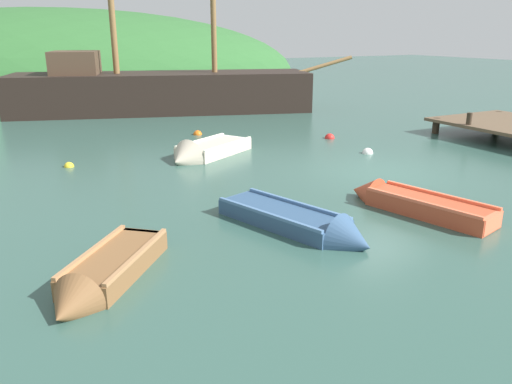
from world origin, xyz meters
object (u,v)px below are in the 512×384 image
at_px(sailing_ship, 161,97).
at_px(buoy_white, 368,153).
at_px(buoy_orange, 198,135).
at_px(buoy_red, 330,138).
at_px(buoy_yellow, 69,167).
at_px(rowboat_outer_right, 411,205).
at_px(rowboat_portside, 303,226).
at_px(rowboat_far, 104,277).
at_px(rowboat_center, 204,153).

bearing_deg(sailing_ship, buoy_white, -57.38).
distance_m(buoy_orange, buoy_white, 7.04).
distance_m(buoy_red, buoy_yellow, 9.71).
distance_m(rowboat_outer_right, rowboat_portside, 2.93).
bearing_deg(buoy_yellow, buoy_orange, 28.43).
xyz_separation_m(rowboat_outer_right, buoy_white, (2.89, 5.02, -0.14)).
bearing_deg(buoy_red, buoy_white, -97.43).
bearing_deg(buoy_red, sailing_ship, 110.74).
bearing_deg(rowboat_far, rowboat_center, -172.13).
relative_size(rowboat_portside, buoy_red, 9.79).
bearing_deg(rowboat_portside, rowboat_center, 156.85).
bearing_deg(buoy_orange, buoy_red, -36.02).
relative_size(sailing_ship, buoy_orange, 49.15).
bearing_deg(buoy_white, buoy_yellow, 162.79).
bearing_deg(rowboat_center, rowboat_portside, 55.05).
bearing_deg(buoy_orange, rowboat_far, -118.47).
bearing_deg(rowboat_center, buoy_yellow, -40.33).
xyz_separation_m(rowboat_outer_right, buoy_yellow, (-6.47, 7.92, -0.14)).
xyz_separation_m(rowboat_far, buoy_yellow, (0.64, 8.24, -0.12)).
height_order(rowboat_far, rowboat_center, rowboat_center).
xyz_separation_m(buoy_red, buoy_yellow, (-9.71, 0.20, 0.00)).
xyz_separation_m(sailing_ship, rowboat_outer_right, (0.46, -17.50, -0.62)).
distance_m(rowboat_far, rowboat_center, 8.89).
relative_size(rowboat_outer_right, buoy_red, 9.40).
bearing_deg(buoy_yellow, sailing_ship, 57.93).
height_order(rowboat_outer_right, buoy_red, rowboat_outer_right).
xyz_separation_m(sailing_ship, buoy_orange, (-0.60, -6.66, -0.75)).
bearing_deg(buoy_white, rowboat_center, 157.75).
distance_m(buoy_white, buoy_yellow, 9.80).
relative_size(rowboat_outer_right, rowboat_portside, 0.96).
bearing_deg(buoy_orange, buoy_yellow, -151.57).
bearing_deg(sailing_ship, rowboat_outer_right, -70.91).
bearing_deg(buoy_red, rowboat_outer_right, -112.81).
height_order(buoy_red, buoy_yellow, buoy_red).
height_order(sailing_ship, buoy_red, sailing_ship).
relative_size(buoy_orange, buoy_white, 0.94).
height_order(rowboat_portside, buoy_white, rowboat_portside).
xyz_separation_m(rowboat_far, buoy_red, (10.36, 8.04, -0.12)).
xyz_separation_m(rowboat_portside, buoy_orange, (1.87, 10.75, -0.11)).
relative_size(sailing_ship, rowboat_outer_right, 4.75).
height_order(rowboat_portside, buoy_orange, rowboat_portside).
xyz_separation_m(sailing_ship, buoy_red, (3.70, -9.78, -0.75)).
bearing_deg(buoy_orange, rowboat_outer_right, -84.45).
relative_size(buoy_orange, buoy_yellow, 1.17).
height_order(rowboat_far, rowboat_outer_right, rowboat_outer_right).
xyz_separation_m(rowboat_far, rowboat_portside, (4.19, 0.42, -0.02)).
relative_size(rowboat_center, buoy_orange, 10.00).
distance_m(rowboat_center, buoy_yellow, 4.25).
xyz_separation_m(buoy_white, buoy_yellow, (-9.36, 2.90, 0.00)).
height_order(rowboat_outer_right, buoy_yellow, rowboat_outer_right).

